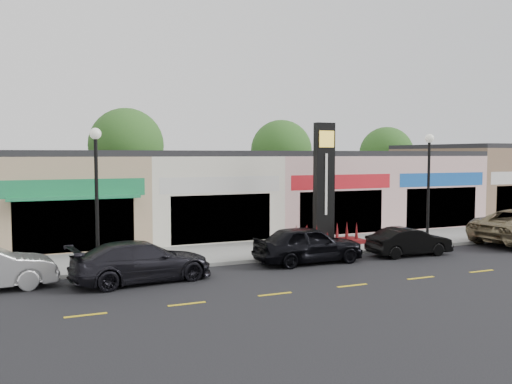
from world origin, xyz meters
TOP-DOWN VIEW (x-y plane):
  - ground at (0.00, 0.00)m, footprint 120.00×120.00m
  - sidewalk at (0.00, 4.35)m, footprint 52.00×4.30m
  - curb at (0.00, 2.10)m, footprint 52.00×0.20m
  - shop_beige at (-8.50, 11.46)m, footprint 7.00×10.85m
  - shop_cream at (-1.50, 11.47)m, footprint 7.00×10.01m
  - shop_pink_w at (5.50, 11.47)m, footprint 7.00×10.01m
  - shop_pink_e at (12.50, 11.47)m, footprint 7.00×10.01m
  - shop_tan at (19.50, 11.48)m, footprint 7.00×10.01m
  - tree_rear_west at (-4.00, 19.50)m, footprint 5.20×5.20m
  - tree_rear_mid at (8.00, 19.50)m, footprint 4.80×4.80m
  - tree_rear_east at (18.00, 19.50)m, footprint 4.60×4.60m
  - lamp_west_near at (-8.00, 2.50)m, footprint 0.44×0.44m
  - lamp_east_near at (8.00, 2.50)m, footprint 0.44×0.44m
  - pylon_sign at (3.00, 4.20)m, footprint 4.20×1.30m
  - car_dark_sedan at (-6.69, 0.50)m, footprint 2.69×5.34m
  - car_black_sedan at (0.49, 1.15)m, footprint 1.90×4.71m
  - car_black_conv at (5.53, 0.83)m, footprint 1.51×3.95m

SIDE VIEW (x-z plane):
  - ground at x=0.00m, z-range 0.00..0.00m
  - sidewalk at x=0.00m, z-range 0.00..0.15m
  - curb at x=0.00m, z-range 0.00..0.15m
  - car_black_conv at x=5.53m, z-range 0.00..1.29m
  - car_dark_sedan at x=-6.69m, z-range 0.00..1.49m
  - car_black_sedan at x=0.49m, z-range 0.00..1.60m
  - pylon_sign at x=3.00m, z-range -0.73..5.27m
  - shop_cream at x=-1.50m, z-range 0.00..4.80m
  - shop_pink_w at x=5.50m, z-range 0.00..4.80m
  - shop_pink_e at x=12.50m, z-range 0.00..4.80m
  - shop_beige at x=-8.50m, z-range 0.00..4.80m
  - shop_tan at x=19.50m, z-range 0.00..5.30m
  - lamp_west_near at x=-8.00m, z-range 0.74..6.21m
  - lamp_east_near at x=8.00m, z-range 0.74..6.21m
  - tree_rear_east at x=18.00m, z-range 1.16..8.10m
  - tree_rear_mid at x=8.00m, z-range 1.24..8.53m
  - tree_rear_west at x=-4.00m, z-range 1.30..9.13m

